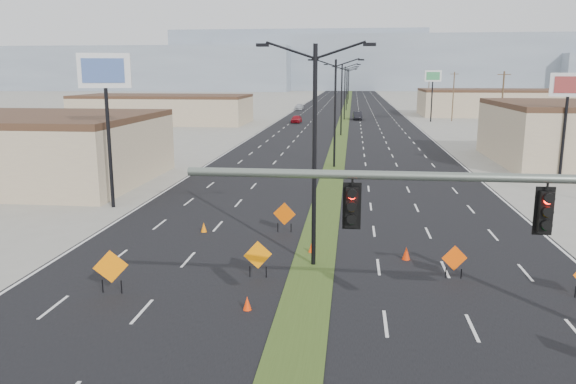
# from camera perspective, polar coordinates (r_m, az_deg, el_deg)

# --- Properties ---
(road_surface) EXTENTS (25.00, 400.00, 0.02)m
(road_surface) POSITION_cam_1_polar(r_m,az_deg,el_deg) (113.18, 5.76, 7.48)
(road_surface) COLOR black
(road_surface) RESTS_ON ground
(median_strip) EXTENTS (2.00, 400.00, 0.04)m
(median_strip) POSITION_cam_1_polar(r_m,az_deg,el_deg) (113.18, 5.76, 7.48)
(median_strip) COLOR #36491A
(median_strip) RESTS_ON ground
(building_sw_far) EXTENTS (30.00, 14.00, 4.50)m
(building_sw_far) POSITION_cam_1_polar(r_m,az_deg,el_deg) (103.67, -12.52, 8.10)
(building_sw_far) COLOR tan
(building_sw_far) RESTS_ON ground
(building_se_far) EXTENTS (44.00, 16.00, 5.00)m
(building_se_far) POSITION_cam_1_polar(r_m,az_deg,el_deg) (128.24, 23.27, 8.22)
(building_se_far) COLOR tan
(building_se_far) RESTS_ON ground
(mesa_west) EXTENTS (180.00, 50.00, 22.00)m
(mesa_west) POSITION_cam_1_polar(r_m,az_deg,el_deg) (317.11, -16.35, 11.91)
(mesa_west) COLOR gray
(mesa_west) RESTS_ON ground
(mesa_center) EXTENTS (220.00, 50.00, 28.00)m
(mesa_center) POSITION_cam_1_polar(r_m,az_deg,el_deg) (315.21, 13.90, 12.59)
(mesa_center) COLOR gray
(mesa_center) RESTS_ON ground
(mesa_backdrop) EXTENTS (140.00, 50.00, 32.00)m
(mesa_backdrop) POSITION_cam_1_polar(r_m,az_deg,el_deg) (334.41, 1.17, 13.22)
(mesa_backdrop) COLOR gray
(mesa_backdrop) RESTS_ON ground
(streetlight_0) EXTENTS (5.15, 0.24, 10.02)m
(streetlight_0) POSITION_cam_1_polar(r_m,az_deg,el_deg) (25.11, 2.70, 4.33)
(streetlight_0) COLOR black
(streetlight_0) RESTS_ON ground
(streetlight_1) EXTENTS (5.15, 0.24, 10.02)m
(streetlight_1) POSITION_cam_1_polar(r_m,az_deg,el_deg) (52.96, 4.80, 8.33)
(streetlight_1) COLOR black
(streetlight_1) RESTS_ON ground
(streetlight_2) EXTENTS (5.15, 0.24, 10.02)m
(streetlight_2) POSITION_cam_1_polar(r_m,az_deg,el_deg) (80.92, 5.46, 9.56)
(streetlight_2) COLOR black
(streetlight_2) RESTS_ON ground
(streetlight_3) EXTENTS (5.15, 0.24, 10.02)m
(streetlight_3) POSITION_cam_1_polar(r_m,az_deg,el_deg) (108.90, 5.78, 10.16)
(streetlight_3) COLOR black
(streetlight_3) RESTS_ON ground
(streetlight_4) EXTENTS (5.15, 0.24, 10.02)m
(streetlight_4) POSITION_cam_1_polar(r_m,az_deg,el_deg) (136.88, 5.97, 10.52)
(streetlight_4) COLOR black
(streetlight_4) RESTS_ON ground
(streetlight_5) EXTENTS (5.15, 0.24, 10.02)m
(streetlight_5) POSITION_cam_1_polar(r_m,az_deg,el_deg) (164.87, 6.10, 10.75)
(streetlight_5) COLOR black
(streetlight_5) RESTS_ON ground
(streetlight_6) EXTENTS (5.15, 0.24, 10.02)m
(streetlight_6) POSITION_cam_1_polar(r_m,az_deg,el_deg) (192.87, 6.19, 10.92)
(streetlight_6) COLOR black
(streetlight_6) RESTS_ON ground
(utility_pole_1) EXTENTS (1.60, 0.20, 9.00)m
(utility_pole_1) POSITION_cam_1_polar(r_m,az_deg,el_deg) (75.21, 20.88, 8.09)
(utility_pole_1) COLOR #4C3823
(utility_pole_1) RESTS_ON ground
(utility_pole_2) EXTENTS (1.60, 0.20, 9.00)m
(utility_pole_2) POSITION_cam_1_polar(r_m,az_deg,el_deg) (109.45, 16.43, 9.36)
(utility_pole_2) COLOR #4C3823
(utility_pole_2) RESTS_ON ground
(utility_pole_3) EXTENTS (1.60, 0.20, 9.00)m
(utility_pole_3) POSITION_cam_1_polar(r_m,az_deg,el_deg) (144.06, 14.10, 10.00)
(utility_pole_3) COLOR #4C3823
(utility_pole_3) RESTS_ON ground
(car_left) EXTENTS (1.86, 4.11, 1.37)m
(car_left) POSITION_cam_1_polar(r_m,az_deg,el_deg) (101.51, 0.86, 7.42)
(car_left) COLOR maroon
(car_left) RESTS_ON ground
(car_mid) EXTENTS (1.86, 4.78, 1.55)m
(car_mid) POSITION_cam_1_polar(r_m,az_deg,el_deg) (109.19, 7.06, 7.70)
(car_mid) COLOR black
(car_mid) RESTS_ON ground
(car_far) EXTENTS (2.09, 4.76, 1.36)m
(car_far) POSITION_cam_1_polar(r_m,az_deg,el_deg) (137.62, 1.13, 8.61)
(car_far) COLOR #B3B6BD
(car_far) RESTS_ON ground
(construction_sign_0) EXTENTS (1.27, 0.59, 1.82)m
(construction_sign_0) POSITION_cam_1_polar(r_m,az_deg,el_deg) (23.85, -17.56, -7.37)
(construction_sign_0) COLOR orange
(construction_sign_0) RESTS_ON ground
(construction_sign_1) EXTENTS (1.18, 0.46, 1.66)m
(construction_sign_1) POSITION_cam_1_polar(r_m,az_deg,el_deg) (24.53, -3.08, -6.53)
(construction_sign_1) COLOR orange
(construction_sign_1) RESTS_ON ground
(construction_sign_2) EXTENTS (1.28, 0.22, 1.71)m
(construction_sign_2) POSITION_cam_1_polar(r_m,az_deg,el_deg) (31.31, -0.37, -2.34)
(construction_sign_2) COLOR #D95304
(construction_sign_2) RESTS_ON ground
(construction_sign_3) EXTENTS (1.11, 0.24, 1.50)m
(construction_sign_3) POSITION_cam_1_polar(r_m,az_deg,el_deg) (25.43, 16.55, -6.58)
(construction_sign_3) COLOR #ED4D05
(construction_sign_3) RESTS_ON ground
(cone_0) EXTENTS (0.39, 0.39, 0.56)m
(cone_0) POSITION_cam_1_polar(r_m,az_deg,el_deg) (27.96, 2.41, -5.68)
(cone_0) COLOR #FF4105
(cone_0) RESTS_ON ground
(cone_1) EXTENTS (0.34, 0.34, 0.55)m
(cone_1) POSITION_cam_1_polar(r_m,az_deg,el_deg) (21.55, -4.17, -11.22)
(cone_1) COLOR #FE3605
(cone_1) RESTS_ON ground
(cone_2) EXTENTS (0.46, 0.46, 0.65)m
(cone_2) POSITION_cam_1_polar(r_m,az_deg,el_deg) (27.53, 11.92, -6.12)
(cone_2) COLOR red
(cone_2) RESTS_ON ground
(cone_3) EXTENTS (0.41, 0.41, 0.56)m
(cone_3) POSITION_cam_1_polar(r_m,az_deg,el_deg) (31.86, -8.55, -3.58)
(cone_3) COLOR orange
(cone_3) RESTS_ON ground
(pole_sign_west) EXTENTS (3.22, 1.28, 10.00)m
(pole_sign_west) POSITION_cam_1_polar(r_m,az_deg,el_deg) (38.27, -18.09, 10.56)
(pole_sign_west) COLOR black
(pole_sign_west) RESTS_ON ground
(pole_sign_east_near) EXTENTS (2.85, 1.16, 8.79)m
(pole_sign_east_near) POSITION_cam_1_polar(r_m,az_deg,el_deg) (51.74, 26.57, 8.94)
(pole_sign_east_near) COLOR black
(pole_sign_east_near) RESTS_ON ground
(pole_sign_east_far) EXTENTS (3.04, 0.63, 9.28)m
(pole_sign_east_far) POSITION_cam_1_polar(r_m,az_deg,el_deg) (106.81, 14.50, 10.96)
(pole_sign_east_far) COLOR black
(pole_sign_east_far) RESTS_ON ground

